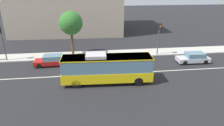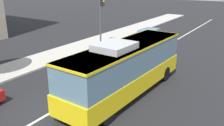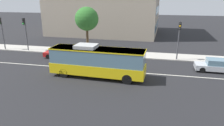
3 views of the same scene
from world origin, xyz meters
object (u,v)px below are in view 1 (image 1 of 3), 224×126
at_px(transit_bus, 107,68).
at_px(street_tree_kerbside_left, 71,23).
at_px(traffic_light_far_corner, 159,33).
at_px(sedan_red, 52,60).
at_px(sedan_silver, 193,58).
at_px(traffic_light_mid_block, 2,38).

bearing_deg(transit_bus, street_tree_kerbside_left, 116.75).
height_order(traffic_light_far_corner, street_tree_kerbside_left, street_tree_kerbside_left).
height_order(transit_bus, street_tree_kerbside_left, street_tree_kerbside_left).
height_order(transit_bus, sedan_red, transit_bus).
bearing_deg(sedan_silver, traffic_light_mid_block, -6.58).
bearing_deg(traffic_light_far_corner, sedan_red, -81.78).
height_order(transit_bus, sedan_silver, transit_bus).
bearing_deg(sedan_silver, transit_bus, 20.68).
height_order(sedan_red, traffic_light_mid_block, traffic_light_mid_block).
distance_m(transit_bus, sedan_red, 9.23).
bearing_deg(traffic_light_mid_block, traffic_light_far_corner, 93.99).
distance_m(sedan_silver, traffic_light_mid_block, 27.03).
height_order(sedan_red, street_tree_kerbside_left, street_tree_kerbside_left).
bearing_deg(sedan_silver, sedan_red, -2.80).
relative_size(sedan_red, traffic_light_mid_block, 0.88).
xyz_separation_m(sedan_silver, traffic_light_far_corner, (-4.08, 3.47, 2.84)).
height_order(sedan_red, traffic_light_far_corner, traffic_light_far_corner).
bearing_deg(sedan_red, transit_bus, 137.83).
bearing_deg(sedan_red, traffic_light_far_corner, -174.49).
height_order(transit_bus, traffic_light_mid_block, traffic_light_mid_block).
distance_m(traffic_light_mid_block, street_tree_kerbside_left, 9.68).
bearing_deg(traffic_light_mid_block, transit_bus, 63.89).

